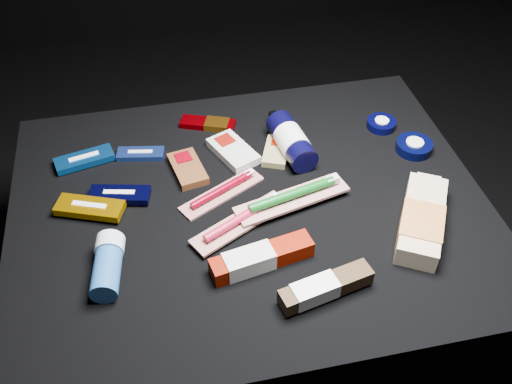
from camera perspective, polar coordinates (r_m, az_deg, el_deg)
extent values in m
plane|color=black|center=(1.49, -0.49, -12.02)|extent=(3.00, 3.00, 0.00)
cube|color=black|center=(1.33, -0.55, -7.21)|extent=(0.98, 0.78, 0.40)
cube|color=navy|center=(1.31, -11.46, 3.77)|extent=(0.11, 0.06, 0.01)
cube|color=silver|center=(1.31, -11.47, 3.79)|extent=(0.05, 0.02, 0.01)
cube|color=#0D4893|center=(1.32, -16.78, 3.15)|extent=(0.14, 0.08, 0.01)
cube|color=white|center=(1.32, -16.79, 3.19)|extent=(0.07, 0.03, 0.02)
cube|color=black|center=(1.22, -13.49, -0.27)|extent=(0.13, 0.07, 0.01)
cube|color=white|center=(1.21, -13.49, -0.24)|extent=(0.07, 0.03, 0.02)
cube|color=#C48300|center=(1.20, -16.29, -1.52)|extent=(0.15, 0.10, 0.02)
cube|color=silver|center=(1.20, -16.30, -1.49)|extent=(0.07, 0.04, 0.02)
cube|color=#5A2F18|center=(1.25, -6.85, 2.32)|extent=(0.08, 0.12, 0.02)
cube|color=#64000A|center=(1.28, -7.26, 3.18)|extent=(0.04, 0.04, 0.02)
cube|color=silver|center=(1.29, -2.31, 4.11)|extent=(0.11, 0.14, 0.02)
cube|color=#670E07|center=(1.31, -3.11, 4.90)|extent=(0.05, 0.05, 0.02)
cube|color=#908352|center=(1.29, 2.04, 4.05)|extent=(0.09, 0.11, 0.02)
cube|color=#800C00|center=(1.31, 2.21, 4.81)|extent=(0.04, 0.04, 0.02)
cube|color=#750005|center=(1.38, -4.84, 6.81)|extent=(0.14, 0.08, 0.01)
cube|color=#975A13|center=(1.37, -3.93, 6.77)|extent=(0.07, 0.06, 0.02)
cylinder|color=black|center=(1.29, 3.58, 5.10)|extent=(0.08, 0.16, 0.06)
cylinder|color=white|center=(1.28, 3.63, 5.01)|extent=(0.07, 0.08, 0.06)
cylinder|color=black|center=(1.35, 2.12, 7.31)|extent=(0.02, 0.02, 0.02)
cube|color=black|center=(1.37, 1.80, 7.59)|extent=(0.02, 0.03, 0.01)
cylinder|color=black|center=(1.40, 12.43, 6.67)|extent=(0.07, 0.07, 0.02)
cylinder|color=white|center=(1.40, 12.44, 6.72)|extent=(0.03, 0.03, 0.02)
cylinder|color=black|center=(1.35, 15.52, 4.41)|extent=(0.08, 0.08, 0.02)
cylinder|color=silver|center=(1.35, 15.53, 4.47)|extent=(0.04, 0.04, 0.03)
cube|color=beige|center=(1.16, 16.25, -2.70)|extent=(0.17, 0.23, 0.04)
cube|color=#BD7337|center=(1.15, 16.15, -3.46)|extent=(0.12, 0.13, 0.05)
cube|color=beige|center=(1.24, 16.75, 0.82)|extent=(0.05, 0.04, 0.03)
cylinder|color=#225192|center=(1.06, -14.73, -7.86)|extent=(0.06, 0.10, 0.05)
cylinder|color=silver|center=(1.10, -14.39, -5.22)|extent=(0.06, 0.04, 0.05)
cube|color=#B6AEAA|center=(1.20, -3.43, -0.14)|extent=(0.19, 0.13, 0.01)
cylinder|color=#640010|center=(1.19, -3.45, 0.25)|extent=(0.14, 0.09, 0.02)
cube|color=silver|center=(1.22, -0.67, 1.84)|extent=(0.03, 0.02, 0.01)
cube|color=#B8B3AC|center=(1.13, -1.55, -3.07)|extent=(0.22, 0.15, 0.01)
cylinder|color=#A11431|center=(1.12, -1.57, -2.63)|extent=(0.16, 0.10, 0.02)
cube|color=white|center=(1.16, 1.69, -0.65)|extent=(0.03, 0.02, 0.01)
cube|color=silver|center=(1.17, 3.62, -0.73)|extent=(0.25, 0.11, 0.01)
cylinder|color=#0B5115|center=(1.16, 3.65, -0.23)|extent=(0.19, 0.07, 0.02)
cube|color=silver|center=(1.19, 7.62, 1.19)|extent=(0.03, 0.02, 0.01)
cube|color=#710E00|center=(1.06, 0.59, -6.58)|extent=(0.20, 0.08, 0.04)
cube|color=#BCBBB7|center=(1.05, -0.71, -6.95)|extent=(0.10, 0.06, 0.04)
cube|color=#332110|center=(1.02, 7.01, -9.41)|extent=(0.18, 0.08, 0.03)
cube|color=silver|center=(1.01, 5.88, -9.81)|extent=(0.09, 0.06, 0.03)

